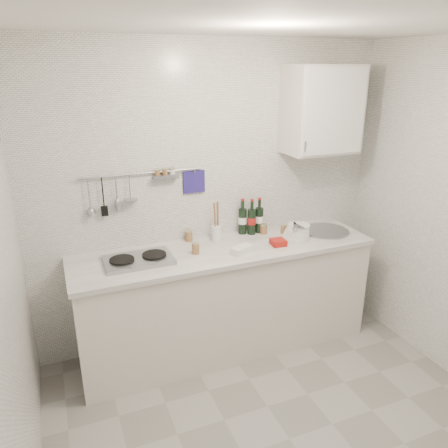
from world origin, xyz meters
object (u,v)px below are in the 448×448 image
wall_cabinet (322,110)px  plate_stack_hob (146,256)px  plate_stack_sink (297,232)px  utensil_crock (217,231)px  wine_bottles (251,216)px

wall_cabinet → plate_stack_hob: (-1.53, -0.07, -1.02)m
plate_stack_sink → utensil_crock: 0.68m
wall_cabinet → utensil_crock: bearing=176.1°
wine_bottles → utensil_crock: size_ratio=0.91×
wall_cabinet → plate_stack_sink: bearing=-151.2°
plate_stack_hob → wine_bottles: size_ratio=0.82×
plate_stack_sink → utensil_crock: size_ratio=0.74×
wall_cabinet → plate_stack_hob: 1.84m
plate_stack_hob → wine_bottles: (0.96, 0.17, 0.14)m
plate_stack_sink → plate_stack_hob: bearing=176.7°
wall_cabinet → wine_bottles: 1.05m
plate_stack_hob → utensil_crock: bearing=11.6°
wall_cabinet → plate_stack_hob: wall_cabinet is taller
plate_stack_hob → plate_stack_sink: (1.28, -0.07, 0.04)m
plate_stack_hob → wall_cabinet: bearing=2.5°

